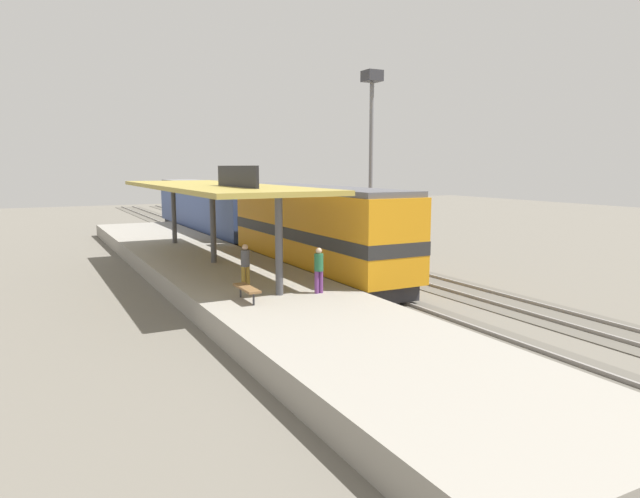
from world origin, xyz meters
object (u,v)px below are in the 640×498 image
(light_mast, at_px, (371,123))
(person_waiting, at_px, (245,263))
(platform_bench, at_px, (247,289))
(locomotive, at_px, (315,231))
(passenger_carriage_single, at_px, (209,209))
(person_walking, at_px, (319,268))

(light_mast, distance_m, person_waiting, 18.54)
(platform_bench, relative_size, locomotive, 0.12)
(passenger_carriage_single, xyz_separation_m, person_walking, (-3.20, -24.56, -0.46))
(locomotive, bearing_deg, light_mast, 41.99)
(locomotive, relative_size, person_waiting, 8.44)
(platform_bench, height_order, locomotive, locomotive)
(light_mast, bearing_deg, person_waiting, -138.87)
(platform_bench, bearing_deg, person_walking, -1.42)
(person_walking, bearing_deg, person_waiting, 133.58)
(passenger_carriage_single, relative_size, person_walking, 11.70)
(locomotive, relative_size, light_mast, 1.23)
(passenger_carriage_single, relative_size, person_waiting, 11.70)
(light_mast, height_order, person_walking, light_mast)
(locomotive, distance_m, person_waiting, 6.87)
(passenger_carriage_single, bearing_deg, platform_bench, -103.77)
(platform_bench, height_order, passenger_carriage_single, passenger_carriage_single)
(passenger_carriage_single, height_order, light_mast, light_mast)
(light_mast, bearing_deg, locomotive, -138.01)
(locomotive, distance_m, passenger_carriage_single, 18.00)
(light_mast, height_order, person_waiting, light_mast)
(platform_bench, height_order, person_walking, person_walking)
(platform_bench, height_order, light_mast, light_mast)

